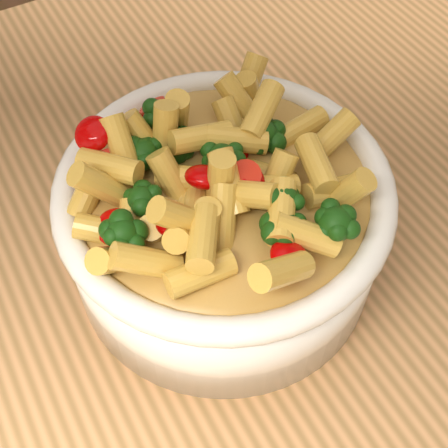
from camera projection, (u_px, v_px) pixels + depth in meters
table at (158, 302)px, 0.63m from camera, size 1.20×0.80×0.90m
serving_bowl at (224, 223)px, 0.49m from camera, size 0.25×0.25×0.11m
pasta_salad at (224, 166)px, 0.44m from camera, size 0.20×0.20×0.05m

